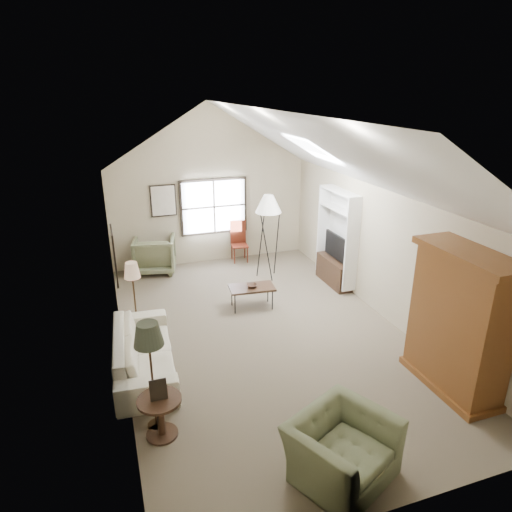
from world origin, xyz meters
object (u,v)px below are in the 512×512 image
object	(u,v)px
armoire	(459,322)
side_chair	(240,242)
armchair_far	(155,254)
coffee_table	(252,297)
sofa	(144,351)
armchair_near	(342,449)
side_table	(161,417)

from	to	relation	value
armoire	side_chair	xyz separation A→B (m)	(-1.49, 6.10, -0.58)
armchair_far	side_chair	distance (m)	2.17
armoire	coffee_table	distance (m)	4.11
sofa	armchair_near	size ratio (longest dim) A/B	2.00
armoire	sofa	bearing A→B (deg)	155.81
armoire	side_chair	world-z (taller)	armoire
armchair_near	side_table	world-z (taller)	armchair_near
sofa	side_chair	world-z (taller)	side_chair
side_table	side_chair	bearing A→B (deg)	63.65
sofa	side_table	xyz separation A→B (m)	(0.05, -1.60, -0.05)
coffee_table	sofa	bearing A→B (deg)	-147.36
sofa	armchair_near	distance (m)	3.53
armoire	side_table	distance (m)	4.42
side_table	side_chair	xyz separation A→B (m)	(2.84, 5.73, 0.23)
armchair_near	armchair_far	xyz separation A→B (m)	(-1.24, 7.07, 0.07)
armchair_far	side_chair	bearing A→B (deg)	-167.74
side_table	side_chair	distance (m)	6.40
armchair_near	side_table	size ratio (longest dim) A/B	2.00
coffee_table	armchair_near	bearing A→B (deg)	-94.95
side_table	sofa	bearing A→B (deg)	91.67
sofa	armchair_far	size ratio (longest dim) A/B	2.33
coffee_table	armoire	bearing A→B (deg)	-59.52
side_table	side_chair	world-z (taller)	side_chair
sofa	armchair_far	bearing A→B (deg)	-6.37
armoire	armchair_near	xyz separation A→B (m)	(-2.42, -0.97, -0.72)
side_table	armchair_far	bearing A→B (deg)	83.32
sofa	coffee_table	xyz separation A→B (m)	(2.34, 1.50, -0.10)
armoire	armchair_near	size ratio (longest dim) A/B	1.91
sofa	coffee_table	size ratio (longest dim) A/B	2.51
side_chair	armchair_far	bearing A→B (deg)	-174.48
armoire	side_table	xyz separation A→B (m)	(-4.33, 0.37, -0.81)
armoire	sofa	size ratio (longest dim) A/B	0.95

